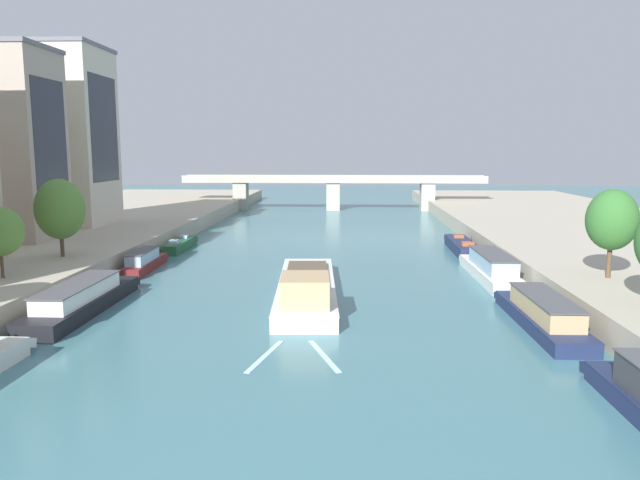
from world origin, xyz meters
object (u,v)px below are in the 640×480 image
at_px(moored_boat_left_upstream, 181,245).
at_px(tree_left_third, 60,209).
at_px(moored_boat_left_midway, 83,299).
at_px(moored_boat_right_second, 542,314).
at_px(moored_boat_right_far, 462,246).
at_px(bridge_far, 333,188).
at_px(moored_boat_left_end, 144,262).
at_px(moored_boat_right_midway, 491,268).
at_px(tree_right_midway, 612,220).
at_px(barge_midriver, 306,287).

bearing_deg(moored_boat_left_upstream, tree_left_third, -109.93).
bearing_deg(moored_boat_left_midway, tree_left_third, 121.51).
xyz_separation_m(moored_boat_right_second, tree_left_third, (-41.71, 14.13, 5.88)).
relative_size(moored_boat_left_midway, moored_boat_left_upstream, 1.58).
relative_size(moored_boat_right_far, bridge_far, 0.22).
distance_m(moored_boat_left_end, moored_boat_right_far, 38.03).
xyz_separation_m(moored_boat_left_end, moored_boat_right_midway, (35.41, -2.44, 0.20)).
bearing_deg(moored_boat_right_far, tree_right_midway, -74.56).
height_order(barge_midriver, moored_boat_right_midway, barge_midriver).
height_order(moored_boat_left_end, tree_right_midway, tree_right_midway).
relative_size(moored_boat_right_midway, tree_left_third, 2.10).
bearing_deg(barge_midriver, moored_boat_left_midway, -162.93).
distance_m(moored_boat_left_upstream, tree_left_third, 20.09).
bearing_deg(moored_boat_right_far, moored_boat_left_upstream, -179.58).
relative_size(moored_boat_left_end, moored_boat_right_second, 0.74).
distance_m(moored_boat_left_end, bridge_far, 67.91).
bearing_deg(moored_boat_right_midway, moored_boat_left_end, 176.06).
xyz_separation_m(barge_midriver, moored_boat_right_far, (17.63, 24.75, -0.29)).
bearing_deg(tree_left_third, moored_boat_left_end, 35.79).
bearing_deg(moored_boat_right_second, tree_right_midway, 42.83).
bearing_deg(tree_left_third, bridge_far, 70.74).
relative_size(moored_boat_right_second, tree_left_third, 1.96).
distance_m(moored_boat_right_second, moored_boat_right_midway, 16.33).
bearing_deg(tree_left_third, tree_right_midway, -8.54).
bearing_deg(barge_midriver, bridge_far, 89.90).
bearing_deg(moored_boat_right_midway, moored_boat_right_far, 89.58).
bearing_deg(moored_boat_right_far, moored_boat_right_midway, -90.42).
bearing_deg(bridge_far, moored_boat_left_upstream, -109.02).
xyz_separation_m(moored_boat_left_upstream, moored_boat_right_far, (35.44, 0.26, 0.07)).
relative_size(tree_left_third, tree_right_midway, 1.05).
distance_m(moored_boat_right_midway, tree_left_third, 42.28).
xyz_separation_m(moored_boat_left_end, moored_boat_left_upstream, (0.08, 13.32, -0.28)).
height_order(moored_boat_right_midway, bridge_far, bridge_far).
bearing_deg(moored_boat_right_far, tree_left_third, -156.53).
distance_m(barge_midriver, tree_right_midway, 25.42).
relative_size(moored_boat_right_second, bridge_far, 0.23).
bearing_deg(moored_boat_left_end, moored_boat_right_midway, -3.94).
relative_size(moored_boat_left_midway, moored_boat_right_second, 1.13).
height_order(moored_boat_left_midway, moored_boat_left_upstream, moored_boat_left_midway).
relative_size(moored_boat_right_second, moored_boat_right_far, 1.06).
xyz_separation_m(moored_boat_right_far, bridge_far, (-17.49, 51.79, 3.96)).
height_order(moored_boat_right_second, tree_right_midway, tree_right_midway).
height_order(barge_midriver, bridge_far, bridge_far).
bearing_deg(tree_right_midway, tree_left_third, 171.46).
bearing_deg(tree_right_midway, moored_boat_left_upstream, 149.22).
bearing_deg(moored_boat_left_end, tree_left_third, -144.21).
height_order(moored_boat_right_far, tree_left_third, tree_left_third).
distance_m(barge_midriver, moored_boat_left_midway, 17.88).
relative_size(moored_boat_right_far, tree_left_third, 1.85).
height_order(tree_left_third, tree_right_midway, tree_left_third).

